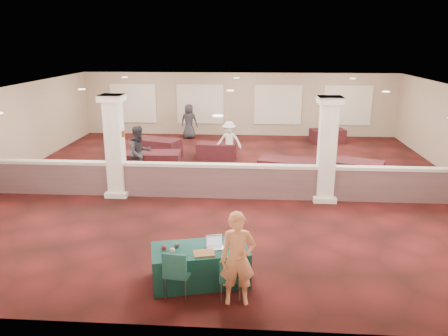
# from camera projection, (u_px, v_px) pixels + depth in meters

# --- Properties ---
(ground) EXTENTS (16.00, 16.00, 0.00)m
(ground) POSITION_uv_depth(u_px,v_px,m) (230.00, 183.00, 15.20)
(ground) COLOR #441111
(ground) RESTS_ON ground
(wall_back) EXTENTS (16.00, 0.04, 3.20)m
(wall_back) POSITION_uv_depth(u_px,v_px,m) (239.00, 104.00, 22.41)
(wall_back) COLOR gray
(wall_back) RESTS_ON ground
(wall_front) EXTENTS (16.00, 0.04, 3.20)m
(wall_front) POSITION_uv_depth(u_px,v_px,m) (203.00, 243.00, 7.09)
(wall_front) COLOR gray
(wall_front) RESTS_ON ground
(wall_left) EXTENTS (0.04, 16.00, 3.20)m
(wall_left) POSITION_uv_depth(u_px,v_px,m) (2.00, 134.00, 15.28)
(wall_left) COLOR gray
(wall_left) RESTS_ON ground
(ceiling) EXTENTS (16.00, 16.00, 0.02)m
(ceiling) POSITION_uv_depth(u_px,v_px,m) (230.00, 90.00, 14.30)
(ceiling) COLOR white
(ceiling) RESTS_ON wall_back
(partition_wall) EXTENTS (15.60, 0.28, 1.10)m
(partition_wall) POSITION_uv_depth(u_px,v_px,m) (227.00, 180.00, 13.60)
(partition_wall) COLOR brown
(partition_wall) RESTS_ON ground
(column_left) EXTENTS (0.72, 0.72, 3.20)m
(column_left) POSITION_uv_depth(u_px,v_px,m) (115.00, 145.00, 13.53)
(column_left) COLOR silver
(column_left) RESTS_ON ground
(column_right) EXTENTS (0.72, 0.72, 3.20)m
(column_right) POSITION_uv_depth(u_px,v_px,m) (327.00, 149.00, 13.11)
(column_right) COLOR silver
(column_right) RESTS_ON ground
(sconce_left) EXTENTS (0.12, 0.12, 0.18)m
(sconce_left) POSITION_uv_depth(u_px,v_px,m) (105.00, 134.00, 13.45)
(sconce_left) COLOR brown
(sconce_left) RESTS_ON column_left
(sconce_right) EXTENTS (0.12, 0.12, 0.18)m
(sconce_right) POSITION_uv_depth(u_px,v_px,m) (123.00, 134.00, 13.41)
(sconce_right) COLOR brown
(sconce_right) RESTS_ON column_left
(near_table) EXTENTS (2.11, 1.41, 0.74)m
(near_table) POSITION_uv_depth(u_px,v_px,m) (200.00, 265.00, 8.89)
(near_table) COLOR #0F3834
(near_table) RESTS_ON ground
(conf_chair_main) EXTENTS (0.46, 0.46, 0.85)m
(conf_chair_main) POSITION_uv_depth(u_px,v_px,m) (230.00, 275.00, 8.26)
(conf_chair_main) COLOR #205D60
(conf_chair_main) RESTS_ON ground
(conf_chair_side) EXTENTS (0.55, 0.55, 0.97)m
(conf_chair_side) POSITION_uv_depth(u_px,v_px,m) (177.00, 270.00, 8.29)
(conf_chair_side) COLOR #205D60
(conf_chair_side) RESTS_ON ground
(woman) EXTENTS (0.69, 0.49, 1.81)m
(woman) POSITION_uv_depth(u_px,v_px,m) (238.00, 259.00, 8.02)
(woman) COLOR #F9AD6C
(woman) RESTS_ON ground
(far_table_front_left) EXTENTS (2.06, 1.13, 0.81)m
(far_table_front_left) POSITION_uv_depth(u_px,v_px,m) (153.00, 163.00, 16.15)
(far_table_front_left) COLOR black
(far_table_front_left) RESTS_ON ground
(far_table_front_center) EXTENTS (2.16, 1.47, 0.80)m
(far_table_front_center) POSITION_uv_depth(u_px,v_px,m) (288.00, 170.00, 15.24)
(far_table_front_center) COLOR black
(far_table_front_center) RESTS_ON ground
(far_table_front_right) EXTENTS (2.18, 1.63, 0.79)m
(far_table_front_right) POSITION_uv_depth(u_px,v_px,m) (353.00, 172.00, 15.10)
(far_table_front_right) COLOR black
(far_table_front_right) RESTS_ON ground
(far_table_back_left) EXTENTS (2.19, 1.57, 0.80)m
(far_table_back_left) POSITION_uv_depth(u_px,v_px,m) (156.00, 148.00, 18.37)
(far_table_back_left) COLOR black
(far_table_back_left) RESTS_ON ground
(far_table_back_center) EXTENTS (1.65, 0.89, 0.65)m
(far_table_back_center) POSITION_uv_depth(u_px,v_px,m) (216.00, 151.00, 18.22)
(far_table_back_center) COLOR black
(far_table_back_center) RESTS_ON ground
(far_table_back_right) EXTENTS (1.75, 1.12, 0.66)m
(far_table_back_right) POSITION_uv_depth(u_px,v_px,m) (328.00, 136.00, 21.04)
(far_table_back_right) COLOR black
(far_table_back_right) RESTS_ON ground
(attendee_a) EXTENTS (1.03, 1.00, 1.92)m
(attendee_a) POSITION_uv_depth(u_px,v_px,m) (140.00, 153.00, 15.33)
(attendee_a) COLOR black
(attendee_a) RESTS_ON ground
(attendee_b) EXTENTS (1.10, 0.64, 1.61)m
(attendee_b) POSITION_uv_depth(u_px,v_px,m) (229.00, 141.00, 17.86)
(attendee_b) COLOR white
(attendee_b) RESTS_ON ground
(attendee_c) EXTENTS (1.07, 1.19, 1.86)m
(attendee_c) POSITION_uv_depth(u_px,v_px,m) (330.00, 137.00, 17.92)
(attendee_c) COLOR black
(attendee_c) RESTS_ON ground
(attendee_d) EXTENTS (0.90, 0.57, 1.72)m
(attendee_d) POSITION_uv_depth(u_px,v_px,m) (189.00, 121.00, 21.82)
(attendee_d) COLOR black
(attendee_d) RESTS_ON ground
(laptop_base) EXTENTS (0.38, 0.31, 0.02)m
(laptop_base) POSITION_uv_depth(u_px,v_px,m) (215.00, 248.00, 8.79)
(laptop_base) COLOR silver
(laptop_base) RESTS_ON near_table
(laptop_screen) EXTENTS (0.33, 0.09, 0.22)m
(laptop_screen) POSITION_uv_depth(u_px,v_px,m) (214.00, 240.00, 8.86)
(laptop_screen) COLOR silver
(laptop_screen) RESTS_ON near_table
(screen_glow) EXTENTS (0.30, 0.08, 0.19)m
(screen_glow) POSITION_uv_depth(u_px,v_px,m) (214.00, 241.00, 8.86)
(screen_glow) COLOR silver
(screen_glow) RESTS_ON near_table
(knitting) EXTENTS (0.47, 0.40, 0.03)m
(knitting) POSITION_uv_depth(u_px,v_px,m) (204.00, 253.00, 8.55)
(knitting) COLOR orange
(knitting) RESTS_ON near_table
(yarn_cream) EXTENTS (0.11, 0.11, 0.11)m
(yarn_cream) POSITION_uv_depth(u_px,v_px,m) (172.00, 250.00, 8.58)
(yarn_cream) COLOR beige
(yarn_cream) RESTS_ON near_table
(yarn_red) EXTENTS (0.10, 0.10, 0.10)m
(yarn_red) POSITION_uv_depth(u_px,v_px,m) (164.00, 248.00, 8.70)
(yarn_red) COLOR maroon
(yarn_red) RESTS_ON near_table
(yarn_grey) EXTENTS (0.11, 0.11, 0.11)m
(yarn_grey) POSITION_uv_depth(u_px,v_px,m) (177.00, 245.00, 8.81)
(yarn_grey) COLOR #47464B
(yarn_grey) RESTS_ON near_table
(scissors) EXTENTS (0.13, 0.06, 0.01)m
(scissors) POSITION_uv_depth(u_px,v_px,m) (235.00, 252.00, 8.63)
(scissors) COLOR #B02312
(scissors) RESTS_ON near_table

